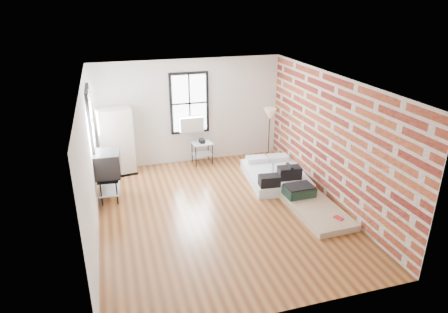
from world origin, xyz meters
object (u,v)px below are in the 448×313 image
object	(u,v)px
mattress_main	(276,175)
tv_stand	(107,165)
wardrobe	(116,142)
floor_lamp	(270,117)
mattress_bare	(313,206)
side_table	(202,147)

from	to	relation	value
mattress_main	tv_stand	size ratio (longest dim) A/B	1.76
wardrobe	floor_lamp	distance (m)	4.02
mattress_bare	tv_stand	xyz separation A→B (m)	(-4.14, 1.82, 0.69)
mattress_bare	wardrobe	size ratio (longest dim) A/B	1.03
floor_lamp	tv_stand	distance (m)	4.35
tv_stand	wardrobe	bearing A→B (deg)	83.33
mattress_main	wardrobe	bearing A→B (deg)	163.32
floor_lamp	mattress_bare	bearing A→B (deg)	-91.79
tv_stand	mattress_bare	bearing A→B (deg)	-19.76
wardrobe	tv_stand	world-z (taller)	wardrobe
floor_lamp	tv_stand	size ratio (longest dim) A/B	1.37
wardrobe	tv_stand	size ratio (longest dim) A/B	1.55
tv_stand	floor_lamp	bearing A→B (deg)	16.10
mattress_main	wardrobe	size ratio (longest dim) A/B	1.14
mattress_main	floor_lamp	world-z (taller)	floor_lamp
wardrobe	floor_lamp	bearing A→B (deg)	-12.89
wardrobe	floor_lamp	size ratio (longest dim) A/B	1.13
wardrobe	tv_stand	bearing A→B (deg)	-107.90
mattress_bare	tv_stand	world-z (taller)	tv_stand
mattress_bare	floor_lamp	xyz separation A→B (m)	(0.08, 2.73, 1.19)
mattress_bare	side_table	distance (m)	3.62
mattress_bare	tv_stand	size ratio (longest dim) A/B	1.59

